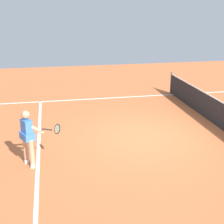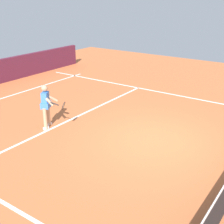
# 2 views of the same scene
# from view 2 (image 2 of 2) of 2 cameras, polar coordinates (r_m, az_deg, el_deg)

# --- Properties ---
(ground_plane) EXTENTS (26.41, 26.41, 0.00)m
(ground_plane) POSITION_cam_2_polar(r_m,az_deg,el_deg) (9.98, 8.09, -5.33)
(ground_plane) COLOR #C66638
(baseline_marking) EXTENTS (10.55, 0.10, 0.01)m
(baseline_marking) POSITION_cam_2_polar(r_m,az_deg,el_deg) (14.76, -19.34, 2.60)
(baseline_marking) COLOR white
(baseline_marking) RESTS_ON ground
(service_line_marking) EXTENTS (9.55, 0.10, 0.01)m
(service_line_marking) POSITION_cam_2_polar(r_m,az_deg,el_deg) (11.75, -6.92, -1.02)
(service_line_marking) COLOR white
(service_line_marking) RESTS_ON ground
(sideline_left_marking) EXTENTS (0.10, 18.32, 0.01)m
(sideline_left_marking) POSITION_cam_2_polar(r_m,az_deg,el_deg) (14.11, 17.02, 2.05)
(sideline_left_marking) COLOR white
(sideline_left_marking) RESTS_ON ground
(tennis_player) EXTENTS (0.68, 1.13, 1.55)m
(tennis_player) POSITION_cam_2_polar(r_m,az_deg,el_deg) (10.76, -12.14, 1.33)
(tennis_player) COLOR tan
(tennis_player) RESTS_ON ground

